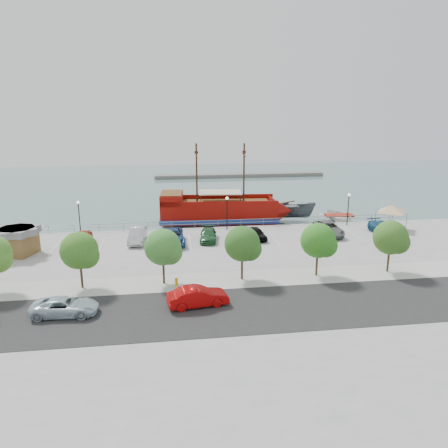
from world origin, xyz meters
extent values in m
plane|color=slate|center=(0.00, 0.00, -1.00)|extent=(160.00, 160.00, 0.00)
cube|color=gray|center=(0.00, -21.00, -0.60)|extent=(100.00, 58.00, 1.20)
cube|color=black|center=(0.00, -16.00, 0.01)|extent=(100.00, 8.00, 0.04)
cube|color=#B4B3AD|center=(0.00, -10.00, 0.01)|extent=(100.00, 4.00, 0.05)
cylinder|color=gray|center=(0.00, 7.80, 0.95)|extent=(50.00, 0.06, 0.06)
cylinder|color=gray|center=(0.00, 7.80, 0.55)|extent=(50.00, 0.06, 0.06)
cube|color=slate|center=(10.00, 55.00, -0.60)|extent=(40.00, 3.00, 0.80)
cube|color=#840904|center=(-0.30, 12.68, 0.90)|extent=(16.30, 6.21, 2.59)
cube|color=navy|center=(-0.30, 12.68, 0.05)|extent=(16.62, 6.53, 0.60)
cone|color=#840904|center=(8.45, 12.00, 0.90)|extent=(3.55, 5.02, 4.79)
cube|color=#840904|center=(-6.77, 13.18, 2.89)|extent=(3.37, 5.20, 1.40)
cube|color=brown|center=(-6.77, 13.18, 3.64)|extent=(3.14, 4.79, 0.12)
cube|color=brown|center=(0.20, 12.64, 2.24)|extent=(13.27, 5.38, 0.15)
cube|color=#840904|center=(-0.11, 15.06, 2.54)|extent=(15.93, 1.43, 0.70)
cube|color=#840904|center=(-0.48, 10.29, 2.54)|extent=(15.93, 1.43, 0.70)
cylinder|color=#382111|center=(3.18, 12.41, 6.28)|extent=(0.26, 0.26, 8.18)
cylinder|color=#382111|center=(-3.28, 12.91, 6.28)|extent=(0.26, 0.26, 8.18)
cylinder|color=#382111|center=(3.18, 12.41, 8.78)|extent=(0.37, 2.99, 0.14)
cylinder|color=#382111|center=(-3.28, 12.91, 8.78)|extent=(0.37, 2.99, 0.14)
cube|color=beige|center=(-0.10, 12.66, 3.69)|extent=(6.06, 4.23, 0.12)
cylinder|color=#382111|center=(9.15, 11.95, 2.09)|extent=(2.49, 0.35, 0.59)
imported|color=#40464C|center=(10.51, 13.35, 0.30)|extent=(7.14, 5.03, 2.59)
imported|color=white|center=(16.96, 11.56, -0.33)|extent=(5.13, 6.84, 1.35)
cube|color=slate|center=(-14.45, 9.20, -0.79)|extent=(7.46, 4.28, 0.41)
cube|color=gray|center=(6.56, 9.20, -0.81)|extent=(6.97, 3.20, 0.38)
cube|color=slate|center=(16.92, 9.20, -0.80)|extent=(6.88, 2.00, 0.39)
cube|color=brown|center=(-23.22, 0.08, 1.14)|extent=(3.95, 3.95, 2.29)
cube|color=slate|center=(-23.22, 0.08, 2.55)|extent=(4.48, 4.48, 0.73)
cylinder|color=slate|center=(19.20, 5.16, 1.12)|extent=(0.08, 0.08, 2.24)
cylinder|color=slate|center=(21.80, 5.64, 1.12)|extent=(0.08, 0.08, 2.24)
cylinder|color=slate|center=(19.68, 2.56, 1.12)|extent=(0.08, 0.08, 2.24)
cylinder|color=slate|center=(22.29, 3.04, 1.12)|extent=(0.08, 0.08, 2.24)
pyramid|color=silver|center=(20.74, 4.10, 3.10)|extent=(4.98, 4.98, 0.92)
imported|color=silver|center=(-15.36, -15.07, 0.68)|extent=(5.05, 2.55, 1.37)
imported|color=#B20909|center=(-5.37, -14.89, 0.79)|extent=(4.98, 2.40, 1.57)
cylinder|color=#F1AD09|center=(-6.93, -10.80, 0.32)|extent=(0.26, 0.26, 0.65)
sphere|color=#F1AD09|center=(-6.93, -10.80, 0.67)|extent=(0.28, 0.28, 0.28)
cylinder|color=black|center=(-18.00, 6.50, 2.00)|extent=(0.12, 0.12, 4.00)
sphere|color=#FFF2CC|center=(-18.00, 6.50, 4.10)|extent=(0.36, 0.36, 0.36)
cylinder|color=black|center=(0.00, 6.50, 2.00)|extent=(0.12, 0.12, 4.00)
sphere|color=#FFF2CC|center=(0.00, 6.50, 4.10)|extent=(0.36, 0.36, 0.36)
cylinder|color=black|center=(16.00, 6.50, 2.00)|extent=(0.12, 0.12, 4.00)
sphere|color=#FFF2CC|center=(16.00, 6.50, 4.10)|extent=(0.36, 0.36, 0.36)
cylinder|color=#473321|center=(-15.00, -10.00, 1.10)|extent=(0.20, 0.20, 2.20)
sphere|color=#34631F|center=(-15.00, -10.00, 3.40)|extent=(3.20, 3.20, 3.20)
sphere|color=#34631F|center=(-14.40, -10.30, 3.00)|extent=(2.20, 2.20, 2.20)
cylinder|color=#473321|center=(-8.00, -10.00, 1.10)|extent=(0.20, 0.20, 2.20)
sphere|color=#356D2A|center=(-8.00, -10.00, 3.40)|extent=(3.20, 3.20, 3.20)
sphere|color=#356D2A|center=(-7.40, -10.30, 3.00)|extent=(2.20, 2.20, 2.20)
cylinder|color=#473321|center=(-1.00, -10.00, 1.10)|extent=(0.20, 0.20, 2.20)
sphere|color=#2A561D|center=(-1.00, -10.00, 3.40)|extent=(3.20, 3.20, 3.20)
sphere|color=#2A561D|center=(-0.40, -10.30, 3.00)|extent=(2.20, 2.20, 2.20)
cylinder|color=#473321|center=(6.00, -10.00, 1.10)|extent=(0.20, 0.20, 2.20)
sphere|color=#2B6A1C|center=(6.00, -10.00, 3.40)|extent=(3.20, 3.20, 3.20)
sphere|color=#2B6A1C|center=(6.60, -10.30, 3.00)|extent=(2.20, 2.20, 2.20)
cylinder|color=#473321|center=(13.00, -10.00, 1.10)|extent=(0.20, 0.20, 2.20)
sphere|color=#345D1E|center=(13.00, -10.00, 3.40)|extent=(3.20, 3.20, 3.20)
sphere|color=#345D1E|center=(13.60, -10.30, 3.00)|extent=(2.20, 2.20, 2.20)
imported|color=#B5361E|center=(-17.01, 2.41, 0.78)|extent=(1.99, 4.63, 1.56)
imported|color=silver|center=(-10.98, 2.74, 0.83)|extent=(2.04, 5.13, 1.66)
imported|color=navy|center=(-7.03, 1.66, 0.82)|extent=(2.85, 5.94, 1.63)
imported|color=#25592F|center=(-2.82, 2.23, 0.66)|extent=(2.44, 4.78, 1.33)
imported|color=black|center=(2.86, 2.08, 0.68)|extent=(2.28, 4.19, 1.35)
imported|color=slate|center=(11.96, 2.65, 0.78)|extent=(2.79, 5.72, 1.57)
imported|color=#225E88|center=(18.78, 2.03, 0.73)|extent=(2.54, 5.23, 1.46)
camera|label=1|loc=(-7.59, -46.33, 15.17)|focal=35.00mm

